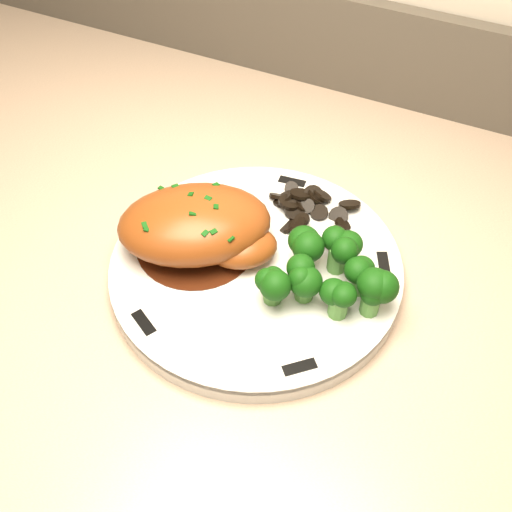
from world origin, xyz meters
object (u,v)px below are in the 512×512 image
at_px(counter, 248,458).
at_px(plate, 256,269).
at_px(broccoli_florets, 327,276).
at_px(chicken_breast, 200,227).

bearing_deg(counter, plate, -36.17).
relative_size(counter, broccoli_florets, 19.73).
distance_m(counter, chicken_breast, 0.50).
bearing_deg(chicken_breast, counter, -6.75).
relative_size(chicken_breast, broccoli_florets, 1.63).
relative_size(counter, plate, 7.72).
distance_m(plate, chicken_breast, 0.07).
xyz_separation_m(counter, plate, (0.02, -0.01, 0.46)).
distance_m(plate, broccoli_florets, 0.08).
height_order(plate, chicken_breast, chicken_breast).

